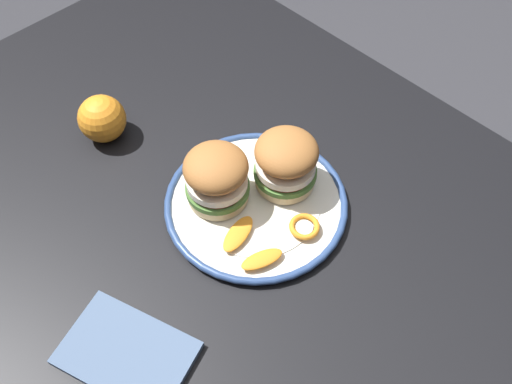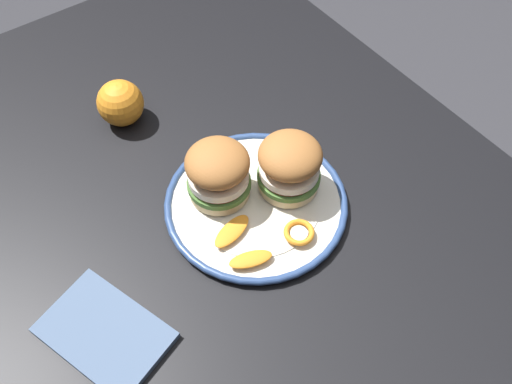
{
  "view_description": "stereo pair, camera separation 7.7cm",
  "coord_description": "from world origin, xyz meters",
  "px_view_note": "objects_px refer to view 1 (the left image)",
  "views": [
    {
      "loc": [
        -0.39,
        0.34,
        1.5
      ],
      "look_at": [
        -0.02,
        -0.03,
        0.79
      ],
      "focal_mm": 38.86,
      "sensor_mm": 36.0,
      "label": 1
    },
    {
      "loc": [
        -0.44,
        0.28,
        1.5
      ],
      "look_at": [
        -0.02,
        -0.03,
        0.79
      ],
      "focal_mm": 38.86,
      "sensor_mm": 36.0,
      "label": 2
    }
  ],
  "objects_px": {
    "dinner_plate": "(256,203)",
    "whole_orange": "(102,119)",
    "dining_table": "(236,239)",
    "sandwich_half_right": "(286,161)",
    "sandwich_half_left": "(217,177)"
  },
  "relations": [
    {
      "from": "sandwich_half_left",
      "to": "whole_orange",
      "type": "height_order",
      "value": "sandwich_half_left"
    },
    {
      "from": "dinner_plate",
      "to": "sandwich_half_right",
      "type": "distance_m",
      "value": 0.09
    },
    {
      "from": "sandwich_half_left",
      "to": "whole_orange",
      "type": "relative_size",
      "value": 1.64
    },
    {
      "from": "dining_table",
      "to": "sandwich_half_right",
      "type": "distance_m",
      "value": 0.19
    },
    {
      "from": "dining_table",
      "to": "dinner_plate",
      "type": "distance_m",
      "value": 0.12
    },
    {
      "from": "dinner_plate",
      "to": "sandwich_half_right",
      "type": "xyz_separation_m",
      "value": [
        -0.01,
        -0.06,
        0.06
      ]
    },
    {
      "from": "dinner_plate",
      "to": "whole_orange",
      "type": "xyz_separation_m",
      "value": [
        0.3,
        0.08,
        0.03
      ]
    },
    {
      "from": "sandwich_half_right",
      "to": "sandwich_half_left",
      "type": "bearing_deg",
      "value": 61.37
    },
    {
      "from": "dining_table",
      "to": "dinner_plate",
      "type": "relative_size",
      "value": 4.37
    },
    {
      "from": "sandwich_half_right",
      "to": "whole_orange",
      "type": "bearing_deg",
      "value": 25.08
    },
    {
      "from": "dinner_plate",
      "to": "whole_orange",
      "type": "distance_m",
      "value": 0.31
    },
    {
      "from": "dinner_plate",
      "to": "sandwich_half_left",
      "type": "bearing_deg",
      "value": 37.47
    },
    {
      "from": "dining_table",
      "to": "whole_orange",
      "type": "relative_size",
      "value": 15.55
    },
    {
      "from": "sandwich_half_left",
      "to": "sandwich_half_right",
      "type": "xyz_separation_m",
      "value": [
        -0.05,
        -0.1,
        0.0
      ]
    },
    {
      "from": "dining_table",
      "to": "dinner_plate",
      "type": "xyz_separation_m",
      "value": [
        -0.02,
        -0.03,
        0.11
      ]
    }
  ]
}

